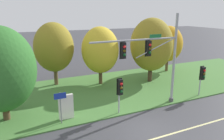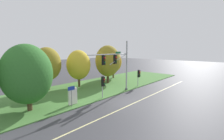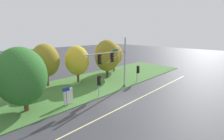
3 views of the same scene
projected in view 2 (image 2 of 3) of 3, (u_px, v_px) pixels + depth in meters
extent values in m
plane|color=#3D3D42|center=(123.00, 102.00, 18.53)|extent=(160.00, 160.00, 0.00)
cube|color=beige|center=(131.00, 104.00, 17.73)|extent=(36.00, 0.16, 0.01)
cube|color=#477A38|center=(83.00, 90.00, 24.08)|extent=(48.00, 11.50, 0.10)
cylinder|color=#9EA0A5|center=(127.00, 66.00, 23.31)|extent=(0.22, 0.22, 7.68)
cylinder|color=#4C4C51|center=(126.00, 89.00, 23.80)|extent=(0.40, 0.40, 0.30)
cylinder|color=#9EA0A5|center=(110.00, 54.00, 20.29)|extent=(7.58, 0.14, 0.14)
cylinder|color=#9EA0A5|center=(119.00, 59.00, 21.77)|extent=(3.82, 0.08, 1.48)
cube|color=black|center=(115.00, 59.00, 21.22)|extent=(0.34, 0.28, 1.22)
cube|color=black|center=(114.00, 59.00, 21.32)|extent=(0.46, 0.04, 1.34)
sphere|color=red|center=(116.00, 57.00, 21.05)|extent=(0.22, 0.22, 0.22)
sphere|color=#51420C|center=(116.00, 59.00, 21.10)|extent=(0.22, 0.22, 0.22)
sphere|color=#0C4219|center=(116.00, 62.00, 21.14)|extent=(0.22, 0.22, 0.22)
cube|color=black|center=(104.00, 60.00, 19.57)|extent=(0.34, 0.28, 1.22)
cube|color=black|center=(103.00, 60.00, 19.68)|extent=(0.46, 0.04, 1.34)
sphere|color=red|center=(105.00, 58.00, 19.41)|extent=(0.22, 0.22, 0.22)
sphere|color=#51420C|center=(105.00, 60.00, 19.45)|extent=(0.22, 0.22, 0.22)
sphere|color=#0C4219|center=(105.00, 63.00, 19.49)|extent=(0.22, 0.22, 0.22)
cube|color=#196B33|center=(118.00, 53.00, 21.46)|extent=(1.10, 0.04, 0.28)
cylinder|color=#9EA0A5|center=(138.00, 78.00, 26.17)|extent=(0.12, 0.12, 2.79)
cube|color=black|center=(139.00, 74.00, 25.92)|extent=(0.34, 0.28, 1.22)
cube|color=black|center=(138.00, 74.00, 26.03)|extent=(0.46, 0.04, 1.34)
sphere|color=red|center=(140.00, 72.00, 25.76)|extent=(0.22, 0.22, 0.22)
sphere|color=#51420C|center=(140.00, 74.00, 25.80)|extent=(0.22, 0.22, 0.22)
sphere|color=#0C4219|center=(140.00, 75.00, 25.84)|extent=(0.22, 0.22, 0.22)
cylinder|color=#9EA0A5|center=(102.00, 87.00, 19.76)|extent=(0.12, 0.12, 2.78)
cube|color=black|center=(103.00, 82.00, 19.51)|extent=(0.34, 0.28, 1.22)
cube|color=black|center=(103.00, 81.00, 19.62)|extent=(0.46, 0.04, 1.34)
sphere|color=red|center=(104.00, 79.00, 19.35)|extent=(0.22, 0.22, 0.22)
sphere|color=#51420C|center=(104.00, 82.00, 19.39)|extent=(0.22, 0.22, 0.22)
sphere|color=#0C4219|center=(104.00, 84.00, 19.43)|extent=(0.22, 0.22, 0.22)
cylinder|color=slate|center=(71.00, 96.00, 16.71)|extent=(0.08, 0.08, 2.37)
cube|color=#193399|center=(71.00, 88.00, 16.57)|extent=(0.86, 0.03, 0.43)
cylinder|color=#4C3823|center=(29.00, 99.00, 15.65)|extent=(0.49, 0.49, 2.51)
ellipsoid|color=#2D6B28|center=(27.00, 74.00, 15.30)|extent=(4.93, 4.93, 6.16)
cylinder|color=brown|center=(48.00, 81.00, 23.63)|extent=(0.42, 0.42, 2.98)
ellipsoid|color=olive|center=(47.00, 64.00, 23.28)|extent=(4.19, 4.19, 5.24)
cylinder|color=#4C3823|center=(79.00, 79.00, 25.72)|extent=(0.40, 0.40, 2.68)
ellipsoid|color=gold|center=(79.00, 65.00, 25.39)|extent=(4.01, 4.01, 5.01)
cylinder|color=#423021|center=(108.00, 75.00, 28.62)|extent=(0.47, 0.47, 2.94)
ellipsoid|color=olive|center=(108.00, 61.00, 28.25)|extent=(4.69, 4.69, 5.86)
cylinder|color=brown|center=(113.00, 72.00, 33.87)|extent=(0.37, 0.37, 2.65)
ellipsoid|color=#C68C1E|center=(113.00, 62.00, 33.55)|extent=(3.73, 3.73, 4.66)
cube|color=silver|center=(73.00, 96.00, 17.46)|extent=(1.10, 0.24, 1.90)
cube|color=#4C4C51|center=(70.00, 105.00, 17.29)|extent=(0.10, 0.20, 0.10)
cube|color=#4C4C51|center=(76.00, 103.00, 17.87)|extent=(0.10, 0.20, 0.10)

